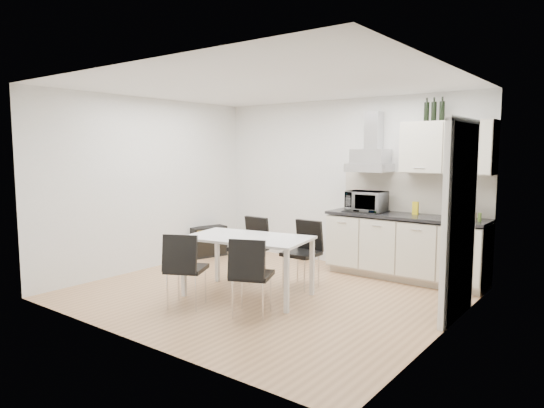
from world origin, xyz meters
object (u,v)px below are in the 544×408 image
Objects in this scene: dining_table at (248,242)px; guitar_amp at (208,241)px; kitchenette at (409,221)px; floor_speaker at (304,251)px; chair_far_right at (301,254)px; chair_near_left at (186,270)px; chair_far_left at (248,250)px; chair_near_right at (252,276)px.

dining_table reaches higher than guitar_amp.
dining_table is 2.42m from guitar_amp.
kitchenette reaches higher than floor_speaker.
chair_far_right is (0.31, 0.72, -0.24)m from dining_table.
kitchenette is 2.35m from dining_table.
kitchenette is 2.86× the size of chair_far_right.
chair_near_left is at bearing 67.92° from chair_far_right.
kitchenette reaches higher than chair_far_right.
kitchenette is at bearing 27.92° from guitar_amp.
chair_near_right is (0.95, -1.06, 0.00)m from chair_far_left.
kitchenette is at bearing -139.46° from chair_far_left.
guitar_amp is 2.36× the size of floor_speaker.
floor_speaker is (-0.26, 2.88, -0.30)m from chair_near_left.
chair_far_left and chair_near_left have the same top height.
chair_far_right is (-0.98, -1.24, -0.39)m from kitchenette.
chair_near_left is 2.91m from floor_speaker.
guitar_amp is at bearing 102.97° from chair_near_left.
chair_near_right is (0.18, -1.25, 0.00)m from chair_far_right.
chair_far_left is 1.43m from chair_near_right.
chair_far_left and chair_near_right have the same top height.
chair_near_right is at bearing 133.15° from chair_far_left.
kitchenette is 1.53× the size of dining_table.
floor_speaker is (1.44, 0.81, -0.12)m from guitar_amp.
chair_near_left is at bearing -121.83° from dining_table.
chair_far_left is 1.32× the size of guitar_amp.
kitchenette reaches higher than dining_table.
chair_near_right is (0.79, 0.23, 0.00)m from chair_near_left.
chair_far_right is 1.68m from floor_speaker.
chair_far_right is 1.32× the size of guitar_amp.
chair_far_right reaches higher than guitar_amp.
floor_speaker is at bearing -57.93° from chair_far_right.
chair_near_right reaches higher than floor_speaker.
chair_far_right is 3.11× the size of floor_speaker.
dining_table is 2.26m from floor_speaker.
kitchenette is at bearing 12.65° from floor_speaker.
chair_near_right is 3.10m from guitar_amp.
chair_far_right is at bearing 75.14° from chair_near_right.
chair_far_left is at bearing 70.52° from chair_near_left.
dining_table is at bearing 110.09° from chair_near_right.
chair_near_left is at bearing 173.23° from chair_near_right.
floor_speaker is at bearing 88.46° from chair_near_right.
guitar_amp is at bearing -14.12° from chair_far_right.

